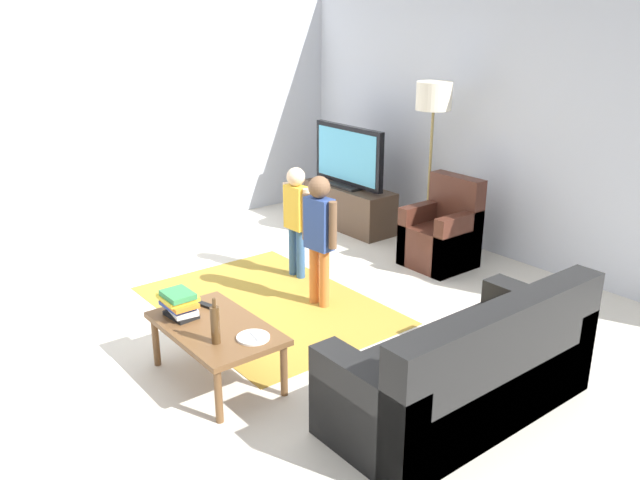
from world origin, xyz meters
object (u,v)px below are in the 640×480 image
at_px(tv_remote, 207,306).
at_px(plate, 253,337).
at_px(tv, 348,157).
at_px(book_stack, 179,303).
at_px(armchair, 443,236).
at_px(child_center, 319,229).
at_px(couch, 470,376).
at_px(tv_stand, 349,207).
at_px(floor_lamp, 433,105).
at_px(coffee_table, 216,332).
at_px(child_near_tv, 296,212).
at_px(bottle, 215,324).

bearing_deg(tv_remote, plate, -16.65).
xyz_separation_m(tv, book_stack, (1.74, -3.05, -0.33)).
height_order(armchair, plate, armchair).
xyz_separation_m(child_center, tv_remote, (0.23, -1.23, -0.27)).
bearing_deg(couch, tv_stand, 150.55).
distance_m(couch, floor_lamp, 3.33).
bearing_deg(armchair, couch, -44.84).
bearing_deg(armchair, tv_remote, -85.62).
height_order(coffee_table, book_stack, book_stack).
height_order(tv, couch, tv).
height_order(armchair, tv_remote, armchair).
distance_m(couch, coffee_table, 1.72).
bearing_deg(child_near_tv, tv_remote, -58.95).
distance_m(armchair, book_stack, 3.05).
xyz_separation_m(tv, child_center, (1.49, -1.60, -0.15)).
relative_size(tv, child_near_tv, 1.02).
distance_m(tv_stand, bottle, 3.81).
bearing_deg(child_center, child_near_tv, 160.26).
xyz_separation_m(tv, plate, (2.34, -2.82, -0.42)).
relative_size(coffee_table, tv_remote, 5.88).
bearing_deg(bottle, coffee_table, 151.39).
bearing_deg(floor_lamp, child_near_tv, -99.48).
bearing_deg(tv, floor_lamp, 8.93).
bearing_deg(book_stack, couch, 35.00).
bearing_deg(plate, couch, 41.58).
relative_size(armchair, child_near_tv, 0.83).
relative_size(couch, tv_remote, 10.59).
height_order(floor_lamp, child_center, floor_lamp).
distance_m(armchair, plate, 2.93).
height_order(couch, bottle, couch).
relative_size(tv, couch, 0.61).
distance_m(child_center, book_stack, 1.48).
bearing_deg(floor_lamp, couch, -42.05).
relative_size(child_near_tv, coffee_table, 1.08).
bearing_deg(tv, bottle, -53.65).
bearing_deg(tv_remote, book_stack, -101.12).
distance_m(tv_stand, book_stack, 3.54).
relative_size(couch, bottle, 5.72).
xyz_separation_m(child_center, coffee_table, (0.53, -1.33, -0.33)).
height_order(coffee_table, bottle, bottle).
bearing_deg(book_stack, child_near_tv, 118.15).
relative_size(tv_stand, book_stack, 4.07).
distance_m(floor_lamp, child_center, 2.00).
bearing_deg(tv, couch, -29.18).
height_order(couch, child_near_tv, child_near_tv).
bearing_deg(plate, tv, 129.65).
xyz_separation_m(armchair, coffee_table, (0.51, -2.91, 0.07)).
xyz_separation_m(bottle, plate, (0.10, 0.22, -0.13)).
distance_m(child_near_tv, book_stack, 1.91).
relative_size(bottle, tv_remote, 1.85).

